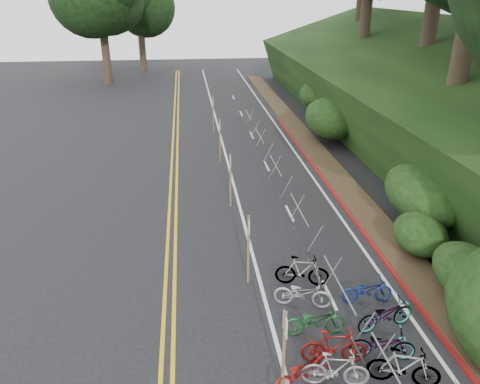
# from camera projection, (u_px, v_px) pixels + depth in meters

# --- Properties ---
(road_markings) EXTENTS (7.47, 80.00, 0.01)m
(road_markings) POSITION_uv_depth(u_px,v_px,m) (233.00, 215.00, 20.29)
(road_markings) COLOR gold
(road_markings) RESTS_ON ground
(red_curb) EXTENTS (0.25, 28.00, 0.10)m
(red_curb) POSITION_uv_depth(u_px,v_px,m) (334.00, 191.00, 22.55)
(red_curb) COLOR maroon
(red_curb) RESTS_ON ground
(embankment) EXTENTS (14.30, 48.14, 9.11)m
(embankment) POSITION_uv_depth(u_px,v_px,m) (418.00, 103.00, 28.72)
(embankment) COLOR black
(embankment) RESTS_ON ground
(bike_racks_rest) EXTENTS (1.14, 23.00, 1.17)m
(bike_racks_rest) POSITION_uv_depth(u_px,v_px,m) (275.00, 171.00, 22.85)
(bike_racks_rest) COLOR gray
(bike_racks_rest) RESTS_ON ground
(signpost_near) EXTENTS (0.08, 0.40, 2.50)m
(signpost_near) POSITION_uv_depth(u_px,v_px,m) (284.00, 350.00, 10.71)
(signpost_near) COLOR brown
(signpost_near) RESTS_ON ground
(signposts_rest) EXTENTS (0.08, 18.40, 2.50)m
(signposts_rest) POSITION_uv_depth(u_px,v_px,m) (225.00, 155.00, 23.28)
(signposts_rest) COLOR brown
(signposts_rest) RESTS_ON ground
(bike_front) EXTENTS (1.42, 1.94, 0.97)m
(bike_front) POSITION_uv_depth(u_px,v_px,m) (302.00, 370.00, 11.39)
(bike_front) COLOR maroon
(bike_front) RESTS_ON ground
(bike_valet) EXTENTS (3.32, 9.57, 1.08)m
(bike_valet) POSITION_uv_depth(u_px,v_px,m) (364.00, 359.00, 11.73)
(bike_valet) COLOR slate
(bike_valet) RESTS_ON ground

